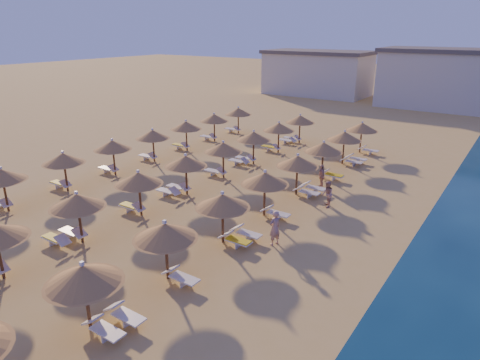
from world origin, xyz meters
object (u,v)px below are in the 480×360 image
Objects in this scene: parasol_row_east at (245,190)px; beachgoer_c at (321,176)px; parasol_row_west at (164,170)px; beachgoer_b at (327,194)px; beachgoer_a at (275,228)px.

beachgoer_c is at bearing 84.25° from parasol_row_east.
parasol_row_east is at bearing 0.00° from parasol_row_west.
beachgoer_b is at bearing -11.12° from beachgoer_c.
parasol_row_east is at bearing -53.22° from beachgoer_b.
parasol_row_east is 24.11× the size of beachgoer_b.
parasol_row_west reaches higher than beachgoer_c.
parasol_row_east is 23.73× the size of beachgoer_c.
parasol_row_east reaches higher than beachgoer_c.
beachgoer_a reaches higher than beachgoer_b.
beachgoer_c is at bearing -151.86° from beachgoer_a.
beachgoer_a is at bearing -5.33° from parasol_row_west.
beachgoer_c is 1.02× the size of beachgoer_b.
parasol_row_east is 1.00× the size of parasol_row_west.
beachgoer_a is at bearing -31.82° from beachgoer_c.
parasol_row_east is 7.76m from beachgoer_c.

